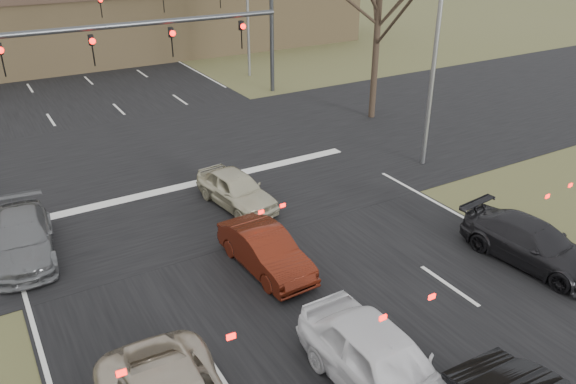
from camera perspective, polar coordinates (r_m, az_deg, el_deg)
name	(u,v)px	position (r m, az deg, el deg)	size (l,w,h in m)	color
road_main	(23,18)	(66.91, -25.31, 15.65)	(14.00, 300.00, 0.02)	black
road_cross	(178,166)	(23.93, -11.08, 2.63)	(200.00, 14.00, 0.02)	black
building	(88,20)	(45.30, -19.61, 16.14)	(42.40, 10.40, 5.30)	olive
mast_arm_near	(27,72)	(19.44, -25.02, 11.03)	(12.12, 0.24, 8.00)	#383A3D
mast_arm_far	(226,7)	(32.06, -6.33, 18.15)	(11.12, 0.24, 8.00)	#383A3D
streetlight_right_near	(434,28)	(22.76, 14.66, 15.78)	(2.34, 0.25, 10.00)	gray
car_white_sedan	(382,364)	(12.65, 9.53, -16.86)	(1.84, 4.57, 1.56)	white
car_charcoal_sedan	(532,243)	(18.24, 23.58, -4.81)	(1.78, 4.37, 1.27)	black
car_grey_ahead	(22,238)	(18.83, -25.37, -4.23)	(1.75, 4.30, 1.25)	slate
car_red_ahead	(266,250)	(16.44, -2.30, -5.95)	(1.30, 3.72, 1.23)	#4C160A
car_silver_ahead	(236,189)	(20.08, -5.28, 0.28)	(1.50, 3.73, 1.27)	#BFB99A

